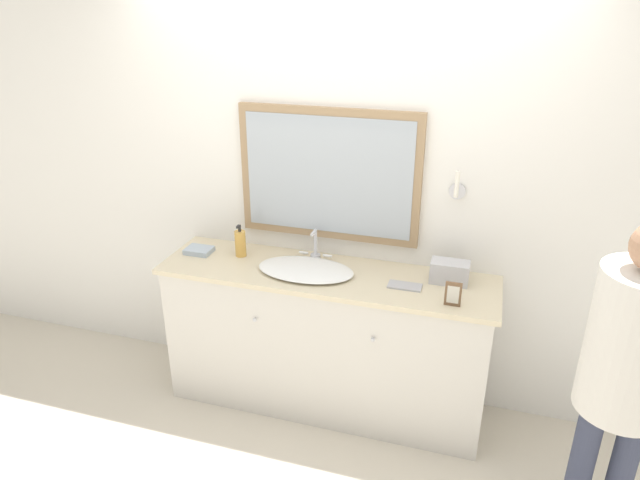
# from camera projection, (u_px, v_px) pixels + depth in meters

# --- Properties ---
(ground_plane) EXTENTS (14.00, 14.00, 0.00)m
(ground_plane) POSITION_uv_depth(u_px,v_px,m) (313.00, 428.00, 3.38)
(ground_plane) COLOR beige
(wall_back) EXTENTS (8.00, 0.18, 2.55)m
(wall_back) POSITION_uv_depth(u_px,v_px,m) (339.00, 196.00, 3.35)
(wall_back) COLOR white
(wall_back) RESTS_ON ground_plane
(vanity_counter) EXTENTS (1.94, 0.52, 0.91)m
(vanity_counter) POSITION_uv_depth(u_px,v_px,m) (325.00, 340.00, 3.43)
(vanity_counter) COLOR beige
(vanity_counter) RESTS_ON ground_plane
(sink_basin) EXTENTS (0.56, 0.38, 0.19)m
(sink_basin) POSITION_uv_depth(u_px,v_px,m) (306.00, 269.00, 3.25)
(sink_basin) COLOR white
(sink_basin) RESTS_ON vanity_counter
(soap_bottle) EXTENTS (0.07, 0.07, 0.20)m
(soap_bottle) POSITION_uv_depth(u_px,v_px,m) (240.00, 243.00, 3.43)
(soap_bottle) COLOR gold
(soap_bottle) RESTS_ON vanity_counter
(appliance_box) EXTENTS (0.21, 0.12, 0.12)m
(appliance_box) POSITION_uv_depth(u_px,v_px,m) (450.00, 272.00, 3.12)
(appliance_box) COLOR #BCBCC1
(appliance_box) RESTS_ON vanity_counter
(picture_frame) EXTENTS (0.08, 0.01, 0.13)m
(picture_frame) POSITION_uv_depth(u_px,v_px,m) (453.00, 294.00, 2.88)
(picture_frame) COLOR brown
(picture_frame) RESTS_ON vanity_counter
(hand_towel_near_sink) EXTENTS (0.16, 0.12, 0.03)m
(hand_towel_near_sink) POSITION_uv_depth(u_px,v_px,m) (199.00, 250.00, 3.49)
(hand_towel_near_sink) COLOR #A8B7C6
(hand_towel_near_sink) RESTS_ON vanity_counter
(metal_tray) EXTENTS (0.18, 0.09, 0.01)m
(metal_tray) POSITION_uv_depth(u_px,v_px,m) (405.00, 286.00, 3.09)
(metal_tray) COLOR #ADADB2
(metal_tray) RESTS_ON vanity_counter
(person) EXTENTS (0.37, 0.37, 1.60)m
(person) POSITION_uv_depth(u_px,v_px,m) (629.00, 360.00, 2.34)
(person) COLOR #33384C
(person) RESTS_ON ground_plane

